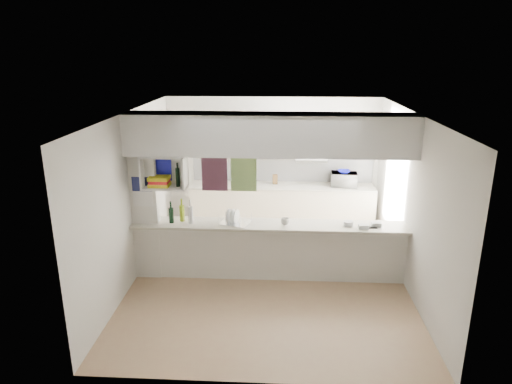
# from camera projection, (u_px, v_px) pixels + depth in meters

# --- Properties ---
(floor) EXTENTS (4.80, 4.80, 0.00)m
(floor) POSITION_uv_depth(u_px,v_px,m) (268.00, 278.00, 7.25)
(floor) COLOR tan
(floor) RESTS_ON ground
(ceiling) EXTENTS (4.80, 4.80, 0.00)m
(ceiling) POSITION_uv_depth(u_px,v_px,m) (270.00, 113.00, 6.47)
(ceiling) COLOR white
(ceiling) RESTS_ON wall_back
(wall_back) EXTENTS (4.20, 0.00, 4.20)m
(wall_back) POSITION_uv_depth(u_px,v_px,m) (273.00, 163.00, 9.14)
(wall_back) COLOR silver
(wall_back) RESTS_ON floor
(wall_left) EXTENTS (0.00, 4.80, 4.80)m
(wall_left) POSITION_uv_depth(u_px,v_px,m) (132.00, 198.00, 6.97)
(wall_left) COLOR silver
(wall_left) RESTS_ON floor
(wall_right) EXTENTS (0.00, 4.80, 4.80)m
(wall_right) POSITION_uv_depth(u_px,v_px,m) (411.00, 203.00, 6.75)
(wall_right) COLOR silver
(wall_right) RESTS_ON floor
(servery_partition) EXTENTS (4.20, 0.50, 2.60)m
(servery_partition) POSITION_uv_depth(u_px,v_px,m) (258.00, 177.00, 6.76)
(servery_partition) COLOR silver
(servery_partition) RESTS_ON floor
(cubby_shelf) EXTENTS (0.65, 0.35, 0.50)m
(cubby_shelf) POSITION_uv_depth(u_px,v_px,m) (164.00, 173.00, 6.76)
(cubby_shelf) COLOR white
(cubby_shelf) RESTS_ON bulkhead
(kitchen_run) EXTENTS (3.60, 0.63, 2.24)m
(kitchen_run) POSITION_uv_depth(u_px,v_px,m) (280.00, 189.00, 9.03)
(kitchen_run) COLOR beige
(kitchen_run) RESTS_ON floor
(microwave) EXTENTS (0.52, 0.38, 0.27)m
(microwave) POSITION_uv_depth(u_px,v_px,m) (344.00, 180.00, 8.84)
(microwave) COLOR white
(microwave) RESTS_ON bench_top
(bowl) EXTENTS (0.24, 0.24, 0.06)m
(bowl) POSITION_uv_depth(u_px,v_px,m) (344.00, 172.00, 8.76)
(bowl) COLOR #0C0E86
(bowl) RESTS_ON microwave
(dish_rack) EXTENTS (0.51, 0.44, 0.23)m
(dish_rack) POSITION_uv_depth(u_px,v_px,m) (235.00, 218.00, 6.97)
(dish_rack) COLOR silver
(dish_rack) RESTS_ON breakfast_bar
(cup) EXTENTS (0.18, 0.18, 0.11)m
(cup) POSITION_uv_depth(u_px,v_px,m) (285.00, 221.00, 6.88)
(cup) COLOR white
(cup) RESTS_ON dish_rack
(wine_bottles) EXTENTS (0.38, 0.16, 0.38)m
(wine_bottles) POSITION_uv_depth(u_px,v_px,m) (182.00, 214.00, 6.99)
(wine_bottles) COLOR black
(wine_bottles) RESTS_ON breakfast_bar
(plastic_tubs) EXTENTS (0.56, 0.22, 0.07)m
(plastic_tubs) POSITION_uv_depth(u_px,v_px,m) (361.00, 225.00, 6.85)
(plastic_tubs) COLOR silver
(plastic_tubs) RESTS_ON breakfast_bar
(utensil_jar) EXTENTS (0.11, 0.11, 0.15)m
(utensil_jar) POSITION_uv_depth(u_px,v_px,m) (236.00, 180.00, 9.04)
(utensil_jar) COLOR black
(utensil_jar) RESTS_ON bench_top
(knife_block) EXTENTS (0.10, 0.09, 0.19)m
(knife_block) POSITION_uv_depth(u_px,v_px,m) (275.00, 179.00, 9.02)
(knife_block) COLOR brown
(knife_block) RESTS_ON bench_top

